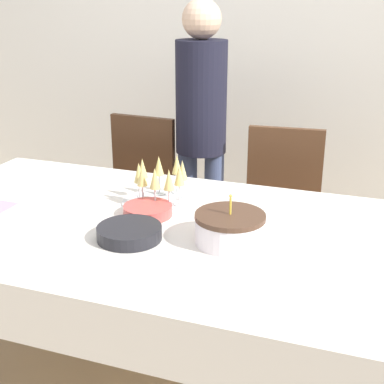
# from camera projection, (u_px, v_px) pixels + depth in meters

# --- Properties ---
(ground_plane) EXTENTS (12.00, 12.00, 0.00)m
(ground_plane) POSITION_uv_depth(u_px,v_px,m) (140.00, 380.00, 2.35)
(ground_plane) COLOR tan
(wall_back) EXTENTS (8.00, 0.05, 2.70)m
(wall_back) POSITION_uv_depth(u_px,v_px,m) (249.00, 35.00, 3.47)
(wall_back) COLOR silver
(wall_back) RESTS_ON ground_plane
(dining_table) EXTENTS (1.94, 1.15, 0.76)m
(dining_table) POSITION_uv_depth(u_px,v_px,m) (134.00, 244.00, 2.12)
(dining_table) COLOR silver
(dining_table) RESTS_ON ground_plane
(dining_chair_far_left) EXTENTS (0.45, 0.45, 0.94)m
(dining_chair_far_left) POSITION_uv_depth(u_px,v_px,m) (135.00, 193.00, 3.10)
(dining_chair_far_left) COLOR #51331E
(dining_chair_far_left) RESTS_ON ground_plane
(dining_chair_far_right) EXTENTS (0.45, 0.45, 0.94)m
(dining_chair_far_right) POSITION_uv_depth(u_px,v_px,m) (280.00, 212.00, 2.83)
(dining_chair_far_right) COLOR #51331E
(dining_chair_far_right) RESTS_ON ground_plane
(birthday_cake) EXTENTS (0.25, 0.25, 0.18)m
(birthday_cake) POSITION_uv_depth(u_px,v_px,m) (230.00, 228.00, 1.89)
(birthday_cake) COLOR white
(birthday_cake) RESTS_ON dining_table
(champagne_tray) EXTENTS (0.33, 0.33, 0.18)m
(champagne_tray) POSITION_uv_depth(u_px,v_px,m) (161.00, 182.00, 2.24)
(champagne_tray) COLOR silver
(champagne_tray) RESTS_ON dining_table
(plate_stack_main) EXTENTS (0.24, 0.24, 0.05)m
(plate_stack_main) POSITION_uv_depth(u_px,v_px,m) (129.00, 233.00, 1.93)
(plate_stack_main) COLOR black
(plate_stack_main) RESTS_ON dining_table
(plate_stack_dessert) EXTENTS (0.20, 0.20, 0.04)m
(plate_stack_dessert) POSITION_uv_depth(u_px,v_px,m) (148.00, 210.00, 2.14)
(plate_stack_dessert) COLOR #CC4C47
(plate_stack_dessert) RESTS_ON dining_table
(cake_knife) EXTENTS (0.30, 0.08, 0.00)m
(cake_knife) POSITION_uv_depth(u_px,v_px,m) (224.00, 270.00, 1.71)
(cake_knife) COLOR silver
(cake_knife) RESTS_ON dining_table
(person_standing) EXTENTS (0.28, 0.28, 1.58)m
(person_standing) POSITION_uv_depth(u_px,v_px,m) (201.00, 119.00, 2.95)
(person_standing) COLOR #3F4C72
(person_standing) RESTS_ON ground_plane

